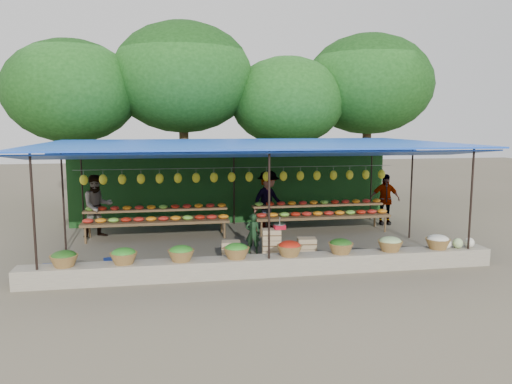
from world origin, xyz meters
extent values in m
plane|color=#625B48|center=(0.00, 0.00, 0.00)|extent=(60.00, 60.00, 0.00)
cube|color=slate|center=(0.00, -2.75, 0.20)|extent=(10.60, 0.55, 0.40)
cylinder|color=black|center=(-4.80, -2.90, 1.40)|extent=(0.05, 0.05, 2.80)
cylinder|color=black|center=(0.00, -2.90, 1.40)|extent=(0.05, 0.05, 2.80)
cylinder|color=black|center=(4.80, -2.90, 1.40)|extent=(0.05, 0.05, 2.80)
cylinder|color=black|center=(-4.80, 0.00, 1.40)|extent=(0.05, 0.05, 2.80)
cylinder|color=black|center=(4.80, 0.00, 1.40)|extent=(0.05, 0.05, 2.80)
cylinder|color=black|center=(-4.80, 2.90, 1.40)|extent=(0.05, 0.05, 2.80)
cylinder|color=black|center=(0.00, 2.90, 1.40)|extent=(0.05, 0.05, 2.80)
cylinder|color=black|center=(4.80, 2.90, 1.40)|extent=(0.05, 0.05, 2.80)
cube|color=blue|center=(0.00, 0.00, 2.80)|extent=(10.80, 6.60, 0.04)
cube|color=blue|center=(0.00, -2.00, 2.62)|extent=(10.80, 2.19, 0.26)
cube|color=blue|center=(0.00, 2.00, 2.62)|extent=(10.80, 2.19, 0.26)
cylinder|color=gray|center=(0.00, 1.40, 2.02)|extent=(9.60, 0.01, 0.01)
ellipsoid|color=yellow|center=(-4.50, 1.40, 1.74)|extent=(0.23, 0.17, 0.30)
ellipsoid|color=yellow|center=(-3.97, 1.40, 1.74)|extent=(0.23, 0.17, 0.30)
ellipsoid|color=yellow|center=(-3.44, 1.40, 1.74)|extent=(0.23, 0.17, 0.30)
ellipsoid|color=yellow|center=(-2.91, 1.40, 1.74)|extent=(0.23, 0.17, 0.30)
ellipsoid|color=yellow|center=(-2.38, 1.40, 1.74)|extent=(0.23, 0.17, 0.30)
ellipsoid|color=yellow|center=(-1.85, 1.40, 1.74)|extent=(0.23, 0.17, 0.30)
ellipsoid|color=yellow|center=(-1.32, 1.40, 1.74)|extent=(0.23, 0.17, 0.30)
ellipsoid|color=yellow|center=(-0.79, 1.40, 1.74)|extent=(0.23, 0.17, 0.30)
ellipsoid|color=yellow|center=(-0.26, 1.40, 1.74)|extent=(0.23, 0.17, 0.30)
ellipsoid|color=yellow|center=(0.26, 1.40, 1.74)|extent=(0.23, 0.17, 0.30)
ellipsoid|color=yellow|center=(0.79, 1.40, 1.74)|extent=(0.23, 0.17, 0.30)
ellipsoid|color=yellow|center=(1.32, 1.40, 1.74)|extent=(0.23, 0.17, 0.30)
ellipsoid|color=yellow|center=(1.85, 1.40, 1.74)|extent=(0.23, 0.17, 0.30)
ellipsoid|color=yellow|center=(2.38, 1.40, 1.74)|extent=(0.23, 0.17, 0.30)
ellipsoid|color=yellow|center=(2.91, 1.40, 1.74)|extent=(0.23, 0.17, 0.30)
ellipsoid|color=yellow|center=(3.44, 1.40, 1.74)|extent=(0.23, 0.17, 0.30)
ellipsoid|color=yellow|center=(3.97, 1.40, 1.74)|extent=(0.23, 0.17, 0.30)
ellipsoid|color=yellow|center=(4.50, 1.40, 1.74)|extent=(0.23, 0.17, 0.30)
ellipsoid|color=#225216|center=(-4.30, -2.75, 0.62)|extent=(0.52, 0.52, 0.23)
ellipsoid|color=#2E7E21|center=(-3.10, -2.75, 0.62)|extent=(0.52, 0.52, 0.23)
ellipsoid|color=#2E7E21|center=(-1.90, -2.75, 0.62)|extent=(0.52, 0.52, 0.23)
ellipsoid|color=#2E7E21|center=(-0.70, -2.75, 0.62)|extent=(0.52, 0.52, 0.23)
ellipsoid|color=#A21C0D|center=(0.50, -2.75, 0.62)|extent=(0.52, 0.52, 0.23)
ellipsoid|color=#225216|center=(1.70, -2.75, 0.62)|extent=(0.52, 0.52, 0.23)
ellipsoid|color=#9FC178|center=(2.90, -2.75, 0.62)|extent=(0.52, 0.52, 0.23)
ellipsoid|color=beige|center=(4.10, -2.75, 0.62)|extent=(0.52, 0.52, 0.23)
cube|color=#1E4F1C|center=(0.00, 3.15, 1.25)|extent=(10.60, 0.06, 2.50)
cylinder|color=#342613|center=(-5.50, 5.80, 1.98)|extent=(0.36, 0.36, 3.97)
ellipsoid|color=#11380F|center=(-5.50, 5.80, 4.46)|extent=(4.77, 4.77, 3.69)
cylinder|color=#342613|center=(-1.50, 6.20, 2.24)|extent=(0.36, 0.36, 4.48)
ellipsoid|color=#11380F|center=(-1.50, 6.20, 5.04)|extent=(5.39, 5.39, 4.17)
cylinder|color=#342613|center=(2.50, 5.90, 1.86)|extent=(0.36, 0.36, 3.71)
ellipsoid|color=#11380F|center=(2.50, 5.90, 4.18)|extent=(4.47, 4.47, 3.45)
cylinder|color=#342613|center=(6.00, 6.30, 2.18)|extent=(0.36, 0.36, 4.35)
ellipsoid|color=#11380F|center=(6.00, 6.30, 4.90)|extent=(5.24, 5.24, 4.05)
cube|color=#4A391D|center=(-2.50, 1.30, 0.50)|extent=(4.20, 0.95, 0.08)
cube|color=#4A391D|center=(-2.50, 1.60, 0.78)|extent=(4.20, 0.35, 0.06)
cylinder|color=#4A391D|center=(-4.45, 0.90, 0.25)|extent=(0.06, 0.06, 0.50)
cylinder|color=#4A391D|center=(-0.55, 0.90, 0.25)|extent=(0.06, 0.06, 0.50)
cylinder|color=#4A391D|center=(-4.45, 1.70, 0.25)|extent=(0.06, 0.06, 0.50)
cylinder|color=#4A391D|center=(-0.55, 1.70, 0.25)|extent=(0.06, 0.06, 0.50)
ellipsoid|color=#B22319|center=(-4.40, 1.15, 0.60)|extent=(0.31, 0.26, 0.13)
ellipsoid|color=#70B738|center=(-4.40, 1.60, 0.87)|extent=(0.26, 0.22, 0.12)
ellipsoid|color=orange|center=(-4.05, 1.15, 0.60)|extent=(0.31, 0.26, 0.13)
ellipsoid|color=#A21C0D|center=(-4.05, 1.60, 0.87)|extent=(0.26, 0.22, 0.12)
ellipsoid|color=#70B738|center=(-3.70, 1.15, 0.60)|extent=(0.31, 0.26, 0.13)
ellipsoid|color=#B22319|center=(-3.70, 1.60, 0.87)|extent=(0.26, 0.22, 0.12)
ellipsoid|color=#A21C0D|center=(-3.35, 1.15, 0.60)|extent=(0.31, 0.26, 0.13)
ellipsoid|color=orange|center=(-3.35, 1.60, 0.87)|extent=(0.26, 0.22, 0.12)
ellipsoid|color=#B22319|center=(-3.00, 1.15, 0.60)|extent=(0.31, 0.26, 0.13)
ellipsoid|color=#B22319|center=(-3.00, 1.60, 0.87)|extent=(0.26, 0.22, 0.12)
ellipsoid|color=orange|center=(-2.65, 1.15, 0.60)|extent=(0.31, 0.26, 0.13)
ellipsoid|color=orange|center=(-2.65, 1.60, 0.87)|extent=(0.26, 0.22, 0.12)
ellipsoid|color=#B22319|center=(-2.30, 1.15, 0.60)|extent=(0.31, 0.26, 0.13)
ellipsoid|color=#70B738|center=(-2.30, 1.60, 0.87)|extent=(0.26, 0.22, 0.12)
ellipsoid|color=orange|center=(-1.95, 1.15, 0.60)|extent=(0.31, 0.26, 0.13)
ellipsoid|color=#A21C0D|center=(-1.95, 1.60, 0.87)|extent=(0.26, 0.22, 0.12)
ellipsoid|color=#70B738|center=(-1.60, 1.15, 0.60)|extent=(0.31, 0.26, 0.13)
ellipsoid|color=#B22319|center=(-1.60, 1.60, 0.87)|extent=(0.26, 0.22, 0.12)
ellipsoid|color=#A21C0D|center=(-1.25, 1.15, 0.60)|extent=(0.31, 0.26, 0.13)
ellipsoid|color=orange|center=(-1.25, 1.60, 0.87)|extent=(0.26, 0.22, 0.12)
ellipsoid|color=#B22319|center=(-0.90, 1.15, 0.60)|extent=(0.31, 0.26, 0.13)
ellipsoid|color=#B22319|center=(-0.90, 1.60, 0.87)|extent=(0.26, 0.22, 0.12)
ellipsoid|color=orange|center=(-0.55, 1.15, 0.60)|extent=(0.31, 0.26, 0.13)
ellipsoid|color=orange|center=(-0.55, 1.60, 0.87)|extent=(0.26, 0.22, 0.12)
cube|color=#4A391D|center=(2.50, 1.30, 0.50)|extent=(4.20, 0.95, 0.08)
cube|color=#4A391D|center=(2.50, 1.60, 0.78)|extent=(4.20, 0.35, 0.06)
cylinder|color=#4A391D|center=(0.55, 0.90, 0.25)|extent=(0.06, 0.06, 0.50)
cylinder|color=#4A391D|center=(4.45, 0.90, 0.25)|extent=(0.06, 0.06, 0.50)
cylinder|color=#4A391D|center=(0.55, 1.70, 0.25)|extent=(0.06, 0.06, 0.50)
cylinder|color=#4A391D|center=(4.45, 1.70, 0.25)|extent=(0.06, 0.06, 0.50)
ellipsoid|color=#B22319|center=(0.60, 1.15, 0.60)|extent=(0.31, 0.26, 0.13)
ellipsoid|color=#70B738|center=(0.60, 1.60, 0.87)|extent=(0.26, 0.22, 0.12)
ellipsoid|color=orange|center=(0.95, 1.15, 0.60)|extent=(0.31, 0.26, 0.13)
ellipsoid|color=#A21C0D|center=(0.95, 1.60, 0.87)|extent=(0.26, 0.22, 0.12)
ellipsoid|color=#70B738|center=(1.30, 1.15, 0.60)|extent=(0.31, 0.26, 0.13)
ellipsoid|color=#B22319|center=(1.30, 1.60, 0.87)|extent=(0.26, 0.22, 0.12)
ellipsoid|color=#A21C0D|center=(1.65, 1.15, 0.60)|extent=(0.31, 0.26, 0.13)
ellipsoid|color=orange|center=(1.65, 1.60, 0.87)|extent=(0.26, 0.22, 0.12)
ellipsoid|color=#B22319|center=(2.00, 1.15, 0.60)|extent=(0.31, 0.26, 0.13)
ellipsoid|color=#B22319|center=(2.00, 1.60, 0.87)|extent=(0.26, 0.22, 0.12)
ellipsoid|color=orange|center=(2.35, 1.15, 0.60)|extent=(0.31, 0.26, 0.13)
ellipsoid|color=orange|center=(2.35, 1.60, 0.87)|extent=(0.26, 0.22, 0.12)
ellipsoid|color=#B22319|center=(2.70, 1.15, 0.60)|extent=(0.31, 0.26, 0.13)
ellipsoid|color=#70B738|center=(2.70, 1.60, 0.87)|extent=(0.26, 0.22, 0.12)
ellipsoid|color=orange|center=(3.05, 1.15, 0.60)|extent=(0.31, 0.26, 0.13)
ellipsoid|color=#A21C0D|center=(3.05, 1.60, 0.87)|extent=(0.26, 0.22, 0.12)
ellipsoid|color=#70B738|center=(3.40, 1.15, 0.60)|extent=(0.31, 0.26, 0.13)
ellipsoid|color=#B22319|center=(3.40, 1.60, 0.87)|extent=(0.26, 0.22, 0.12)
ellipsoid|color=#A21C0D|center=(3.75, 1.15, 0.60)|extent=(0.31, 0.26, 0.13)
ellipsoid|color=orange|center=(3.75, 1.60, 0.87)|extent=(0.26, 0.22, 0.12)
ellipsoid|color=#B22319|center=(4.10, 1.15, 0.60)|extent=(0.31, 0.26, 0.13)
ellipsoid|color=#B22319|center=(4.10, 1.60, 0.87)|extent=(0.26, 0.22, 0.12)
ellipsoid|color=orange|center=(4.45, 1.15, 0.60)|extent=(0.31, 0.26, 0.13)
ellipsoid|color=orange|center=(4.45, 1.60, 0.87)|extent=(0.26, 0.22, 0.12)
cube|color=tan|center=(-0.67, -1.61, 0.12)|extent=(0.49, 0.39, 0.25)
cube|color=tan|center=(-0.67, -1.61, 0.39)|extent=(0.49, 0.39, 0.25)
cube|color=tan|center=(0.33, -1.61, 0.12)|extent=(0.49, 0.39, 0.25)
cube|color=tan|center=(0.33, -1.61, 0.39)|extent=(0.49, 0.39, 0.25)
cube|color=tan|center=(0.33, -1.61, 0.65)|extent=(0.49, 0.39, 0.25)
cube|color=tan|center=(1.23, -1.61, 0.12)|extent=(0.49, 0.39, 0.25)
cube|color=tan|center=(1.23, -1.61, 0.39)|extent=(0.49, 0.39, 0.25)
cube|color=red|center=(0.53, -1.61, 0.82)|extent=(0.27, 0.23, 0.11)
cylinder|color=gray|center=(0.53, -1.61, 0.89)|extent=(0.28, 0.28, 0.03)
cylinder|color=gray|center=(0.53, -1.61, 0.97)|extent=(0.03, 0.03, 0.20)
imported|color=#163218|center=(-0.02, -0.92, 0.52)|extent=(0.41, 0.30, 1.04)
imported|color=slate|center=(-4.21, 1.72, 0.92)|extent=(1.10, 1.00, 1.85)
imported|color=slate|center=(0.97, 1.99, 0.93)|extent=(1.38, 1.19, 1.85)
imported|color=slate|center=(4.91, 1.99, 0.84)|extent=(1.04, 0.57, 1.68)
cube|color=navy|center=(-4.70, -2.12, 0.13)|extent=(0.47, 0.36, 0.27)
cube|color=navy|center=(-3.35, -1.99, 0.15)|extent=(0.57, 0.44, 0.31)
camera|label=1|loc=(-2.13, -13.31, 3.36)|focal=35.00mm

